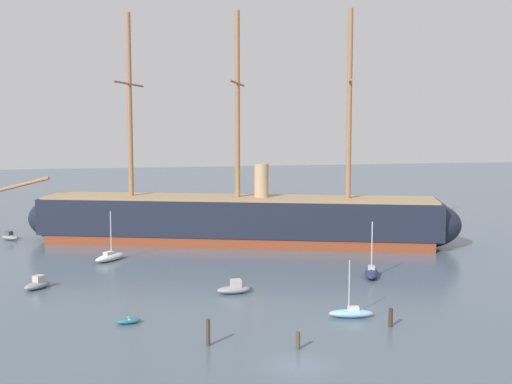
{
  "coord_description": "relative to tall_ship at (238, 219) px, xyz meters",
  "views": [
    {
      "loc": [
        -12.67,
        -43.31,
        17.26
      ],
      "look_at": [
        3.75,
        31.67,
        8.87
      ],
      "focal_mm": 46.34,
      "sensor_mm": 36.0,
      "label": 1
    }
  ],
  "objects": [
    {
      "name": "ground_plane",
      "position": [
        -4.34,
        -46.3,
        -3.49
      ],
      "size": [
        400.0,
        400.0,
        0.0
      ],
      "primitive_type": "plane",
      "color": "#4C5B6B"
    },
    {
      "name": "tall_ship",
      "position": [
        0.0,
        0.0,
        0.0
      ],
      "size": [
        64.17,
        26.71,
        32.0
      ],
      "color": "brown",
      "rests_on": "ground"
    },
    {
      "name": "dinghy_foreground_left",
      "position": [
        -15.92,
        -33.9,
        -3.24
      ],
      "size": [
        2.18,
        1.13,
        0.5
      ],
      "color": "#236670",
      "rests_on": "ground"
    },
    {
      "name": "sailboat_foreground_right",
      "position": [
        3.21,
        -36.33,
        -3.06
      ],
      "size": [
        4.08,
        1.94,
        5.11
      ],
      "color": "#7FB2D6",
      "rests_on": "ground"
    },
    {
      "name": "motorboat_near_centre",
      "position": [
        -5.37,
        -26.2,
        -2.99
      ],
      "size": [
        3.42,
        1.51,
        1.42
      ],
      "color": "gray",
      "rests_on": "ground"
    },
    {
      "name": "motorboat_mid_left",
      "position": [
        -24.76,
        -20.03,
        -3.01
      ],
      "size": [
        3.17,
        3.31,
        1.36
      ],
      "color": "gray",
      "rests_on": "ground"
    },
    {
      "name": "sailboat_mid_right",
      "position": [
        10.71,
        -22.62,
        -2.96
      ],
      "size": [
        3.16,
        4.96,
        6.22
      ],
      "color": "#1E284C",
      "rests_on": "ground"
    },
    {
      "name": "sailboat_alongside_bow",
      "position": [
        -17.5,
        -7.84,
        -2.97
      ],
      "size": [
        4.32,
        4.37,
        6.16
      ],
      "color": "silver",
      "rests_on": "ground"
    },
    {
      "name": "motorboat_alongside_stern",
      "position": [
        17.32,
        -7.16,
        -2.79
      ],
      "size": [
        3.11,
        5.08,
        1.99
      ],
      "color": "silver",
      "rests_on": "ground"
    },
    {
      "name": "motorboat_far_left",
      "position": [
        -31.69,
        9.98,
        -3.04
      ],
      "size": [
        3.13,
        2.92,
        1.27
      ],
      "color": "gray",
      "rests_on": "ground"
    },
    {
      "name": "dinghy_far_right",
      "position": [
        24.23,
        3.67,
        -3.22
      ],
      "size": [
        1.55,
        2.41,
        0.53
      ],
      "color": "gold",
      "rests_on": "ground"
    },
    {
      "name": "sailboat_distant_centre",
      "position": [
        -3.23,
        16.19,
        -3.1
      ],
      "size": [
        3.49,
        2.97,
        4.63
      ],
      "color": "gold",
      "rests_on": "ground"
    },
    {
      "name": "mooring_piling_nearest",
      "position": [
        5.52,
        -39.48,
        -2.7
      ],
      "size": [
        0.36,
        0.36,
        1.58
      ],
      "primitive_type": "cylinder",
      "color": "#382B1E",
      "rests_on": "ground"
    },
    {
      "name": "mooring_piling_left_pair",
      "position": [
        -10.1,
        -40.87,
        -2.44
      ],
      "size": [
        0.32,
        0.32,
        2.1
      ],
      "primitive_type": "cylinder",
      "color": "#423323",
      "rests_on": "ground"
    },
    {
      "name": "mooring_piling_right_pair",
      "position": [
        -3.57,
        -43.1,
        -2.81
      ],
      "size": [
        0.33,
        0.33,
        1.35
      ],
      "primitive_type": "cylinder",
      "color": "#4C3D2D",
      "rests_on": "ground"
    }
  ]
}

